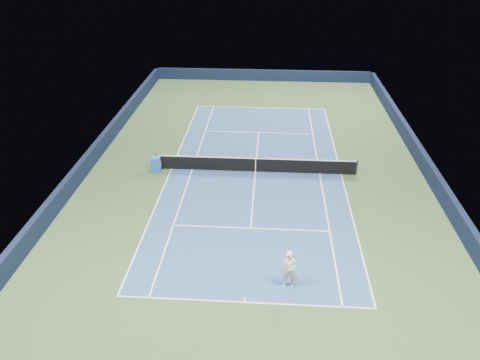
{
  "coord_description": "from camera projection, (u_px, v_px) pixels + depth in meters",
  "views": [
    {
      "loc": [
        0.81,
        -26.66,
        14.11
      ],
      "look_at": [
        -0.79,
        -3.0,
        1.0
      ],
      "focal_mm": 35.0,
      "sensor_mm": 36.0,
      "label": 1
    }
  ],
  "objects": [
    {
      "name": "wall_right",
      "position": [
        428.0,
        169.0,
        29.25
      ],
      "size": [
        0.35,
        40.0,
        1.1
      ],
      "primitive_type": "cube",
      "color": "black",
      "rests_on": "ground"
    },
    {
      "name": "wall_left",
      "position": [
        90.0,
        159.0,
        30.53
      ],
      "size": [
        0.35,
        40.0,
        1.1
      ],
      "primitive_type": "cube",
      "color": "#101932",
      "rests_on": "ground"
    },
    {
      "name": "sideline_singles_right",
      "position": [
        320.0,
        173.0,
        29.91
      ],
      "size": [
        0.08,
        23.77,
        0.0
      ],
      "primitive_type": "cube",
      "color": "white",
      "rests_on": "ground"
    },
    {
      "name": "baseline_near",
      "position": [
        245.0,
        302.0,
        19.77
      ],
      "size": [
        10.97,
        0.08,
        0.0
      ],
      "primitive_type": "cube",
      "color": "white",
      "rests_on": "ground"
    },
    {
      "name": "sideline_singles_left",
      "position": [
        192.0,
        169.0,
        30.39
      ],
      "size": [
        0.08,
        23.77,
        0.0
      ],
      "primitive_type": "cube",
      "color": "white",
      "rests_on": "ground"
    },
    {
      "name": "sponsor_cube",
      "position": [
        156.0,
        164.0,
        30.03
      ],
      "size": [
        0.64,
        0.6,
        0.96
      ],
      "color": "#1D56B2",
      "rests_on": "ground"
    },
    {
      "name": "wall_far",
      "position": [
        263.0,
        75.0,
        47.2
      ],
      "size": [
        22.0,
        0.35,
        1.1
      ],
      "primitive_type": "cube",
      "color": "black",
      "rests_on": "ground"
    },
    {
      "name": "baseline_far",
      "position": [
        261.0,
        108.0,
        40.53
      ],
      "size": [
        10.97,
        0.08,
        0.0
      ],
      "primitive_type": "cube",
      "color": "white",
      "rests_on": "ground"
    },
    {
      "name": "center_service_line",
      "position": [
        255.0,
        171.0,
        30.15
      ],
      "size": [
        0.08,
        12.8,
        0.0
      ],
      "primitive_type": "cube",
      "color": "white",
      "rests_on": "ground"
    },
    {
      "name": "sideline_doubles_right",
      "position": [
        341.0,
        174.0,
        29.83
      ],
      "size": [
        0.08,
        23.77,
        0.0
      ],
      "primitive_type": "cube",
      "color": "white",
      "rests_on": "ground"
    },
    {
      "name": "sideline_doubles_left",
      "position": [
        171.0,
        169.0,
        30.47
      ],
      "size": [
        0.08,
        23.77,
        0.0
      ],
      "primitive_type": "cube",
      "color": "white",
      "rests_on": "ground"
    },
    {
      "name": "ground",
      "position": [
        255.0,
        172.0,
        30.15
      ],
      "size": [
        40.0,
        40.0,
        0.0
      ],
      "primitive_type": "plane",
      "color": "#314A28",
      "rests_on": "ground"
    },
    {
      "name": "center_mark_near",
      "position": [
        245.0,
        300.0,
        19.9
      ],
      "size": [
        0.08,
        0.3,
        0.0
      ],
      "primitive_type": "cube",
      "color": "white",
      "rests_on": "ground"
    },
    {
      "name": "service_line_far",
      "position": [
        259.0,
        132.0,
        35.74
      ],
      "size": [
        8.23,
        0.08,
        0.0
      ],
      "primitive_type": "cube",
      "color": "white",
      "rests_on": "ground"
    },
    {
      "name": "service_line_near",
      "position": [
        251.0,
        228.0,
        24.56
      ],
      "size": [
        8.23,
        0.08,
        0.0
      ],
      "primitive_type": "cube",
      "color": "white",
      "rests_on": "ground"
    },
    {
      "name": "tennis_player",
      "position": [
        289.0,
        270.0,
        20.24
      ],
      "size": [
        0.83,
        1.27,
        1.84
      ],
      "color": "white",
      "rests_on": "ground"
    },
    {
      "name": "tennis_net",
      "position": [
        256.0,
        165.0,
        29.91
      ],
      "size": [
        12.9,
        0.1,
        1.07
      ],
      "color": "black",
      "rests_on": "ground"
    },
    {
      "name": "center_mark_far",
      "position": [
        261.0,
        108.0,
        40.4
      ],
      "size": [
        0.08,
        0.3,
        0.0
      ],
      "primitive_type": "cube",
      "color": "white",
      "rests_on": "ground"
    },
    {
      "name": "court_surface",
      "position": [
        255.0,
        172.0,
        30.15
      ],
      "size": [
        10.97,
        23.77,
        0.01
      ],
      "primitive_type": "cube",
      "color": "navy",
      "rests_on": "ground"
    }
  ]
}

